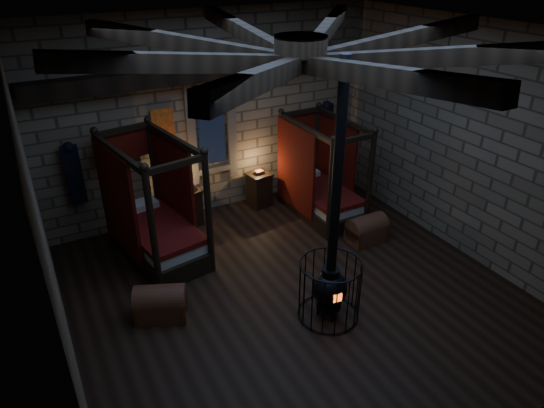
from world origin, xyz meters
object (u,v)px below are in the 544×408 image
stove (330,284)px  bed_left (155,228)px  bed_right (320,191)px  trunk_right (367,230)px  trunk_left (161,303)px

stove → bed_left: bearing=128.7°
bed_left → stove: bearing=-68.2°
bed_right → trunk_right: bed_right is taller
bed_right → stove: (-1.73, -2.92, 0.09)m
bed_right → stove: stove is taller
trunk_left → stove: bearing=-4.4°
stove → bed_right: bearing=66.3°
bed_right → trunk_left: (-4.06, -1.70, -0.26)m
trunk_right → stove: stove is taller
trunk_left → trunk_right: 4.26m
trunk_left → bed_right: bearing=46.0°
trunk_left → stove: size_ratio=0.23×
bed_right → trunk_left: size_ratio=2.29×
trunk_left → trunk_right: (4.25, 0.28, -0.01)m
bed_left → bed_right: bed_left is taller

